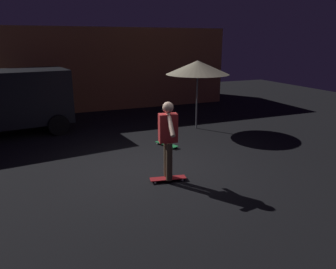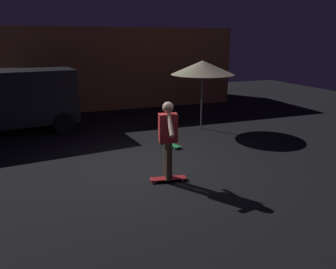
{
  "view_description": "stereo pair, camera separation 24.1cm",
  "coord_description": "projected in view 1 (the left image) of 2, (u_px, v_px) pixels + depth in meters",
  "views": [
    {
      "loc": [
        -2.4,
        -6.57,
        2.93
      ],
      "look_at": [
        0.07,
        -0.62,
        1.05
      ],
      "focal_mm": 34.5,
      "sensor_mm": 36.0,
      "label": 1
    },
    {
      "loc": [
        -2.18,
        -6.66,
        2.93
      ],
      "look_at": [
        0.07,
        -0.62,
        1.05
      ],
      "focal_mm": 34.5,
      "sensor_mm": 36.0,
      "label": 2
    }
  ],
  "objects": [
    {
      "name": "ground_plane",
      "position": [
        155.0,
        171.0,
        7.53
      ],
      "size": [
        28.0,
        28.0,
        0.0
      ],
      "primitive_type": "plane",
      "color": "black"
    },
    {
      "name": "patio_umbrella",
      "position": [
        198.0,
        68.0,
        10.62
      ],
      "size": [
        2.1,
        2.1,
        2.3
      ],
      "color": "slate",
      "rests_on": "ground_plane"
    },
    {
      "name": "skater",
      "position": [
        168.0,
        135.0,
        6.71
      ],
      "size": [
        0.41,
        0.98,
        1.67
      ],
      "color": "brown",
      "rests_on": "skateboard_ridden"
    },
    {
      "name": "skateboard_ridden",
      "position": [
        168.0,
        178.0,
        6.99
      ],
      "size": [
        0.8,
        0.33,
        0.07
      ],
      "color": "#AD1E23",
      "rests_on": "ground_plane"
    },
    {
      "name": "skateboard_spare",
      "position": [
        167.0,
        144.0,
        9.29
      ],
      "size": [
        0.47,
        0.8,
        0.07
      ],
      "color": "green",
      "rests_on": "ground_plane"
    },
    {
      "name": "low_building",
      "position": [
        108.0,
        66.0,
        15.48
      ],
      "size": [
        10.23,
        3.92,
        3.47
      ],
      "color": "#C67A47",
      "rests_on": "ground_plane"
    }
  ]
}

